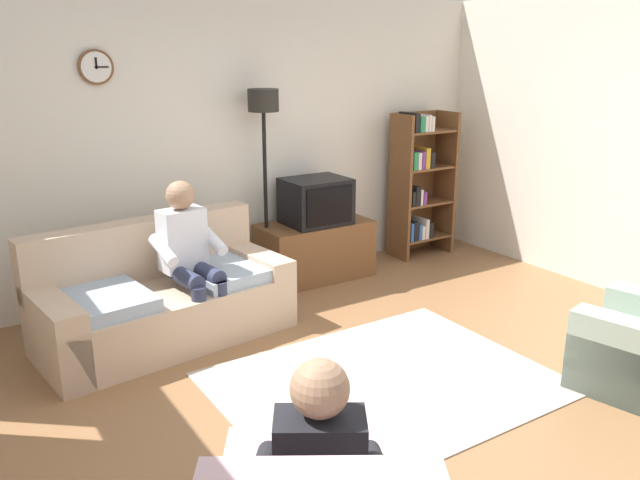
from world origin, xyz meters
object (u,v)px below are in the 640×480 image
at_px(bookshelf, 418,183).
at_px(floor_lamp, 264,134).
at_px(tv, 316,201).
at_px(person_in_left_armchair, 320,470).
at_px(couch, 163,301).
at_px(person_on_couch, 190,253).
at_px(tv_stand, 315,250).

distance_m(bookshelf, floor_lamp, 1.96).
distance_m(tv, person_in_left_armchair, 3.87).
xyz_separation_m(couch, bookshelf, (3.10, 0.62, 0.49)).
bearing_deg(person_in_left_armchair, floor_lamp, 65.26).
xyz_separation_m(tv, person_on_couch, (-1.54, -0.63, -0.09)).
relative_size(floor_lamp, person_on_couch, 1.49).
xyz_separation_m(bookshelf, person_in_left_armchair, (-3.41, -3.37, -0.20)).
bearing_deg(couch, person_on_couch, -28.65).
bearing_deg(floor_lamp, person_in_left_armchair, -114.74).
xyz_separation_m(couch, person_in_left_armchair, (-0.31, -2.75, 0.29)).
bearing_deg(tv_stand, couch, -162.43).
relative_size(tv, bookshelf, 0.38).
bearing_deg(tv_stand, bookshelf, 2.85).
bearing_deg(bookshelf, floor_lamp, 179.04).
height_order(tv_stand, person_on_couch, person_on_couch).
xyz_separation_m(tv, floor_lamp, (-0.48, 0.12, 0.66)).
bearing_deg(tv, tv_stand, 90.00).
relative_size(couch, floor_lamp, 1.08).
height_order(couch, floor_lamp, floor_lamp).
bearing_deg(floor_lamp, tv_stand, -11.67).
bearing_deg(person_in_left_armchair, tv, 58.03).
xyz_separation_m(bookshelf, floor_lamp, (-1.85, 0.03, 0.65)).
bearing_deg(floor_lamp, bookshelf, -0.96).
bearing_deg(bookshelf, tv_stand, -177.15).
distance_m(bookshelf, person_in_left_armchair, 4.80).
distance_m(tv_stand, tv, 0.50).
height_order(tv_stand, tv, tv).
relative_size(tv_stand, person_on_couch, 0.89).
distance_m(couch, tv_stand, 1.82).
distance_m(couch, floor_lamp, 1.82).
height_order(couch, person_in_left_armchair, person_in_left_armchair).
distance_m(tv_stand, bookshelf, 1.46).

